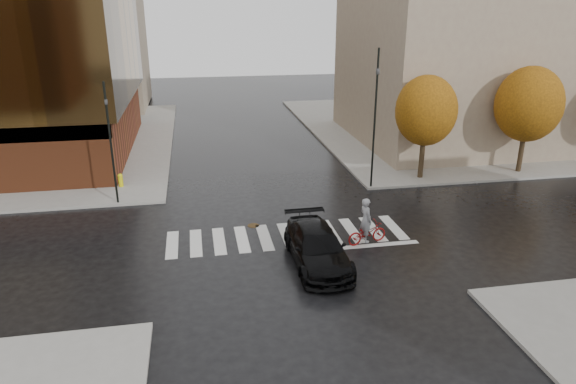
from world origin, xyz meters
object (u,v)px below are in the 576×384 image
Objects in this scene: sedan at (317,247)px; cyclist at (367,228)px; traffic_light_ne at (375,108)px; traffic_light_nw at (110,137)px; fire_hydrant at (121,179)px.

cyclist is (2.75, 1.55, -0.02)m from sedan.
sedan is 0.67× the size of traffic_light_ne.
traffic_light_nw reaches higher than sedan.
fire_hydrant is at bearing 128.95° from sedan.
fire_hydrant is at bearing 37.72° from cyclist.
traffic_light_ne is at bearing -10.27° from fire_hydrant.
cyclist is 15.85m from fire_hydrant.
traffic_light_nw reaches higher than fire_hydrant.
cyclist is at bearing 69.90° from traffic_light_nw.
traffic_light_ne is at bearing 100.90° from traffic_light_nw.
cyclist is 8.85m from traffic_light_ne.
traffic_light_nw is 8.17× the size of fire_hydrant.
sedan is at bearing 45.42° from traffic_light_ne.
traffic_light_nw is 14.96m from traffic_light_ne.
traffic_light_ne is 15.91m from fire_hydrant.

